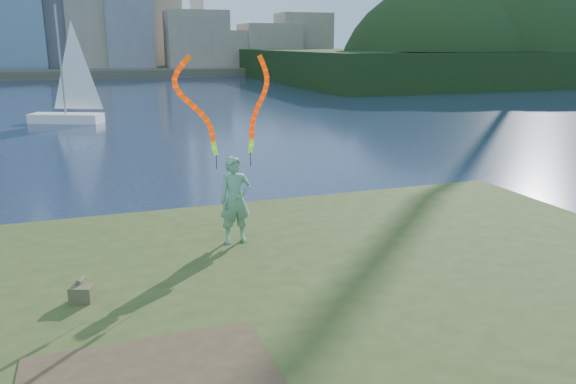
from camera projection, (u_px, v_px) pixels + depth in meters
name	position (u px, v px, depth m)	size (l,w,h in m)	color
ground	(257.00, 314.00, 10.50)	(320.00, 320.00, 0.00)	#1A2742
grassy_knoll	(300.00, 362.00, 8.32)	(20.00, 18.00, 0.80)	#364418
far_shore	(104.00, 69.00, 97.02)	(320.00, 40.00, 1.20)	#4D4839
wooded_hill	(527.00, 76.00, 84.15)	(78.00, 50.00, 63.00)	black
woman_with_ribbons	(235.00, 178.00, 11.69)	(2.14, 0.47, 4.21)	#146E2D
canvas_bag	(82.00, 293.00, 9.23)	(0.43, 0.48, 0.35)	brown
sailboat	(68.00, 103.00, 35.43)	(4.68, 3.17, 7.22)	white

